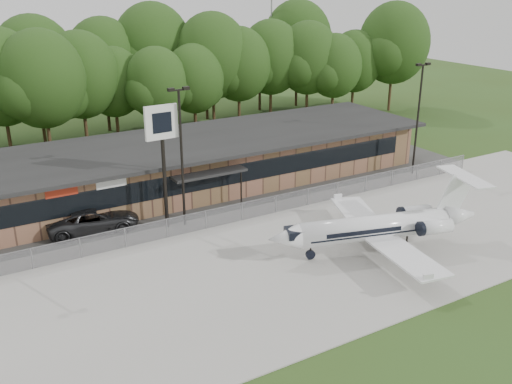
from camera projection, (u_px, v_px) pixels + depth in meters
ground at (391, 312)px, 31.28m from camera, size 160.00×160.00×0.00m
apron at (307, 254)px, 37.71m from camera, size 64.00×18.00×0.08m
parking_lot at (226, 200)px, 46.99m from camera, size 50.00×9.00×0.06m
terminal at (202, 161)px, 49.81m from camera, size 41.00×11.65×4.30m
fence at (253, 209)px, 43.10m from camera, size 46.00×0.04×1.52m
treeline at (130, 72)px, 62.49m from camera, size 72.00×12.00×15.00m
radio_mast at (271, 15)px, 75.98m from camera, size 0.20×0.20×25.00m
light_pole_mid at (181, 148)px, 40.10m from camera, size 1.55×0.30×10.23m
light_pole_right at (418, 111)px, 51.00m from camera, size 1.55×0.30×10.23m
business_jet at (381, 227)px, 37.53m from camera, size 14.69×13.19×4.98m
suv at (93, 220)px, 40.90m from camera, size 6.80×3.81×1.79m
pole_sign at (162, 136)px, 39.39m from camera, size 2.39×0.36×9.09m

